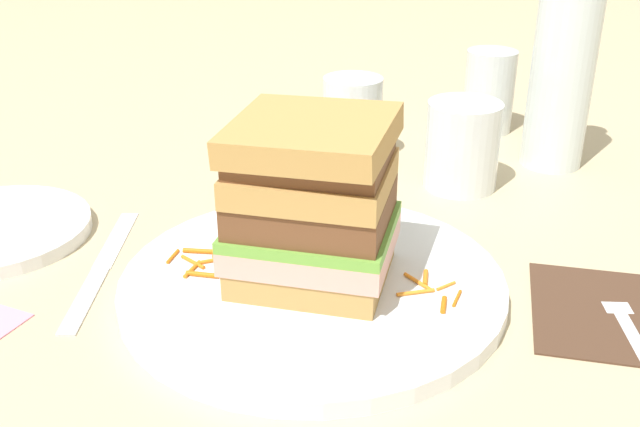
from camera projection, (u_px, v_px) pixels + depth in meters
ground_plane at (315, 283)px, 0.60m from camera, size 3.00×3.00×0.00m
main_plate at (314, 284)px, 0.59m from camera, size 0.30×0.30×0.01m
sandwich at (315, 203)px, 0.55m from camera, size 0.13×0.12×0.13m
carrot_shred_0 at (218, 258)px, 0.61m from camera, size 0.03×0.02×0.00m
carrot_shred_1 at (219, 250)px, 0.62m from camera, size 0.01×0.02×0.00m
carrot_shred_2 at (224, 253)px, 0.61m from camera, size 0.02×0.02×0.00m
carrot_shred_3 at (200, 251)px, 0.62m from camera, size 0.03×0.00×0.00m
carrot_shred_4 at (173, 256)px, 0.61m from camera, size 0.00×0.02×0.00m
carrot_shred_5 at (193, 262)px, 0.60m from camera, size 0.02×0.02×0.00m
carrot_shred_6 at (192, 269)px, 0.59m from camera, size 0.01×0.03×0.00m
carrot_shred_7 at (202, 274)px, 0.58m from camera, size 0.03×0.01×0.00m
carrot_shred_8 at (221, 260)px, 0.60m from camera, size 0.00×0.03×0.00m
carrot_shred_9 at (425, 278)px, 0.58m from camera, size 0.00×0.02×0.00m
carrot_shred_10 at (416, 292)px, 0.56m from camera, size 0.03×0.01×0.00m
carrot_shred_11 at (457, 298)px, 0.55m from camera, size 0.01×0.02×0.00m
carrot_shred_12 at (444, 305)px, 0.54m from camera, size 0.01×0.02×0.00m
carrot_shred_13 at (446, 286)px, 0.57m from camera, size 0.01×0.01×0.00m
carrot_shred_14 at (418, 282)px, 0.57m from camera, size 0.02×0.02×0.00m
napkin_dark at (621, 314)px, 0.56m from camera, size 0.14×0.14×0.00m
fork at (631, 327)px, 0.54m from camera, size 0.03×0.17×0.00m
knife at (100, 269)px, 0.62m from camera, size 0.04×0.20×0.00m
juice_glass at (462, 149)px, 0.76m from camera, size 0.07×0.07×0.09m
water_bottle at (563, 64)px, 0.78m from camera, size 0.07×0.07×0.25m
empty_tumbler_0 at (489, 91)px, 0.91m from camera, size 0.06×0.06×0.10m
empty_tumbler_1 at (352, 119)px, 0.83m from camera, size 0.07×0.07×0.09m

